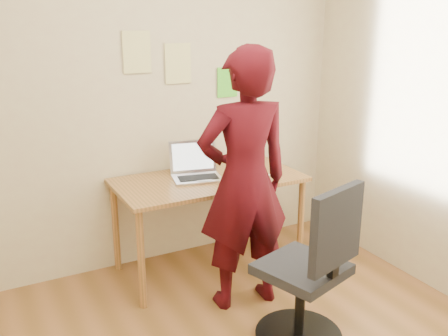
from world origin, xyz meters
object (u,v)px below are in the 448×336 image
laptop (196,170)px  person (244,182)px  office_chair (311,278)px  phone (240,182)px  desk (209,189)px

laptop → person: (0.07, -0.61, 0.08)m
office_chair → person: size_ratio=0.59×
office_chair → phone: bearing=70.0°
laptop → person: 0.62m
laptop → phone: (0.23, -0.27, -0.05)m
phone → laptop: bearing=108.6°
phone → person: (-0.16, -0.33, 0.13)m
desk → laptop: 0.17m
desk → laptop: bearing=139.8°
desk → office_chair: (0.11, -1.14, -0.21)m
phone → person: person is taller
phone → office_chair: size_ratio=0.13×
office_chair → person: bearing=83.8°
phone → office_chair: bearing=-114.3°
laptop → office_chair: size_ratio=0.41×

